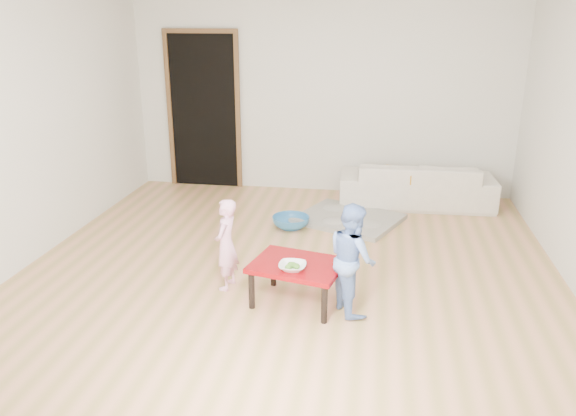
% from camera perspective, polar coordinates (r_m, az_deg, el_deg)
% --- Properties ---
extents(floor, '(5.00, 5.00, 0.01)m').
position_cam_1_polar(floor, '(5.43, 0.35, -5.81)').
color(floor, '#B08D4B').
rests_on(floor, ground).
extents(back_wall, '(5.00, 0.02, 2.60)m').
position_cam_1_polar(back_wall, '(7.47, 3.46, 11.49)').
color(back_wall, silver).
rests_on(back_wall, floor).
extents(left_wall, '(0.02, 5.00, 2.60)m').
position_cam_1_polar(left_wall, '(5.94, -24.42, 7.86)').
color(left_wall, silver).
rests_on(left_wall, floor).
extents(doorway, '(1.02, 0.08, 2.11)m').
position_cam_1_polar(doorway, '(7.82, -8.51, 9.62)').
color(doorway, brown).
rests_on(doorway, back_wall).
extents(sofa, '(1.91, 0.81, 0.55)m').
position_cam_1_polar(sofa, '(7.21, 12.89, 2.43)').
color(sofa, beige).
rests_on(sofa, floor).
extents(cushion, '(0.52, 0.49, 0.11)m').
position_cam_1_polar(cushion, '(7.04, 11.14, 3.36)').
color(cushion, orange).
rests_on(cushion, sofa).
extents(red_table, '(0.83, 0.69, 0.36)m').
position_cam_1_polar(red_table, '(4.68, 0.94, -7.63)').
color(red_table, maroon).
rests_on(red_table, floor).
extents(bowl, '(0.22, 0.22, 0.05)m').
position_cam_1_polar(bowl, '(4.48, 0.46, -5.98)').
color(bowl, white).
rests_on(bowl, red_table).
extents(broccoli, '(0.12, 0.12, 0.06)m').
position_cam_1_polar(broccoli, '(4.48, 0.46, -5.97)').
color(broccoli, '#2D5919').
rests_on(broccoli, red_table).
extents(child_pink, '(0.22, 0.31, 0.81)m').
position_cam_1_polar(child_pink, '(4.87, -6.31, -3.71)').
color(child_pink, pink).
rests_on(child_pink, floor).
extents(child_blue, '(0.51, 0.55, 0.91)m').
position_cam_1_polar(child_blue, '(4.49, 6.54, -5.09)').
color(child_blue, '#5981CF').
rests_on(child_blue, floor).
extents(basin, '(0.42, 0.42, 0.13)m').
position_cam_1_polar(basin, '(6.33, 0.29, -1.44)').
color(basin, teal).
rests_on(basin, floor).
extents(blanket, '(1.36, 1.27, 0.05)m').
position_cam_1_polar(blanket, '(6.58, 6.19, -1.08)').
color(blanket, gray).
rests_on(blanket, floor).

